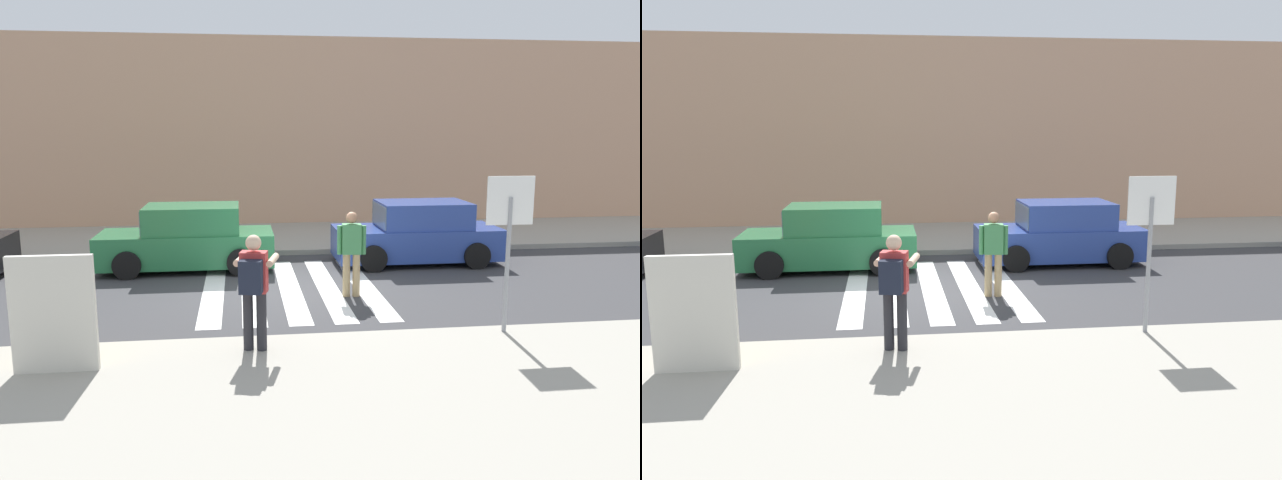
{
  "view_description": "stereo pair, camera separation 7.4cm",
  "coord_description": "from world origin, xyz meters",
  "views": [
    {
      "loc": [
        -1.02,
        -12.65,
        3.4
      ],
      "look_at": [
        0.6,
        -0.2,
        1.1
      ],
      "focal_mm": 35.0,
      "sensor_mm": 36.0,
      "label": 1
    },
    {
      "loc": [
        -0.95,
        -12.66,
        3.4
      ],
      "look_at": [
        0.6,
        -0.2,
        1.1
      ],
      "focal_mm": 35.0,
      "sensor_mm": 36.0,
      "label": 2
    }
  ],
  "objects": [
    {
      "name": "crosswalk_stripe_0",
      "position": [
        -1.6,
        0.2,
        0.0
      ],
      "size": [
        0.44,
        5.2,
        0.01
      ],
      "primitive_type": "cube",
      "color": "silver",
      "rests_on": "ground"
    },
    {
      "name": "building_facade_far",
      "position": [
        0.0,
        10.4,
        3.15
      ],
      "size": [
        56.0,
        4.0,
        6.3
      ],
      "primitive_type": "cube",
      "color": "tan",
      "rests_on": "ground"
    },
    {
      "name": "parked_car_blue",
      "position": [
        3.4,
        2.3,
        0.73
      ],
      "size": [
        4.1,
        1.92,
        1.55
      ],
      "color": "#284293",
      "rests_on": "ground"
    },
    {
      "name": "sidewalk_far",
      "position": [
        0.0,
        6.0,
        0.07
      ],
      "size": [
        60.0,
        4.8,
        0.14
      ],
      "primitive_type": "cube",
      "color": "#9E998C",
      "rests_on": "ground"
    },
    {
      "name": "ground_plane",
      "position": [
        0.0,
        0.0,
        0.0
      ],
      "size": [
        120.0,
        120.0,
        0.0
      ],
      "primitive_type": "plane",
      "color": "#38383A"
    },
    {
      "name": "crosswalk_stripe_1",
      "position": [
        -0.8,
        0.2,
        0.0
      ],
      "size": [
        0.44,
        5.2,
        0.01
      ],
      "primitive_type": "cube",
      "color": "silver",
      "rests_on": "ground"
    },
    {
      "name": "parked_car_green",
      "position": [
        -2.25,
        2.3,
        0.73
      ],
      "size": [
        4.1,
        1.92,
        1.55
      ],
      "color": "#236B3D",
      "rests_on": "ground"
    },
    {
      "name": "advertising_board",
      "position": [
        -3.51,
        -4.3,
        0.94
      ],
      "size": [
        1.1,
        0.11,
        1.6
      ],
      "color": "beige",
      "rests_on": "sidewalk_near"
    },
    {
      "name": "crosswalk_stripe_4",
      "position": [
        1.6,
        0.2,
        0.0
      ],
      "size": [
        0.44,
        5.2,
        0.01
      ],
      "primitive_type": "cube",
      "color": "silver",
      "rests_on": "ground"
    },
    {
      "name": "sidewalk_near",
      "position": [
        0.0,
        -6.2,
        0.07
      ],
      "size": [
        60.0,
        6.0,
        0.14
      ],
      "primitive_type": "cube",
      "color": "#9E998C",
      "rests_on": "ground"
    },
    {
      "name": "stop_sign",
      "position": [
        3.16,
        -3.49,
        1.96
      ],
      "size": [
        0.76,
        0.08,
        2.5
      ],
      "color": "gray",
      "rests_on": "sidewalk_near"
    },
    {
      "name": "crosswalk_stripe_2",
      "position": [
        0.0,
        0.2,
        0.0
      ],
      "size": [
        0.44,
        5.2,
        0.01
      ],
      "primitive_type": "cube",
      "color": "silver",
      "rests_on": "ground"
    },
    {
      "name": "pedestrian_crossing",
      "position": [
        1.19,
        -0.6,
        0.97
      ],
      "size": [
        0.58,
        0.28,
        1.72
      ],
      "color": "tan",
      "rests_on": "ground"
    },
    {
      "name": "photographer_with_backpack",
      "position": [
        -0.84,
        -3.84,
        1.17
      ],
      "size": [
        0.69,
        0.92,
        1.72
      ],
      "color": "#232328",
      "rests_on": "sidewalk_near"
    },
    {
      "name": "crosswalk_stripe_3",
      "position": [
        0.8,
        0.2,
        0.0
      ],
      "size": [
        0.44,
        5.2,
        0.01
      ],
      "primitive_type": "cube",
      "color": "silver",
      "rests_on": "ground"
    }
  ]
}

